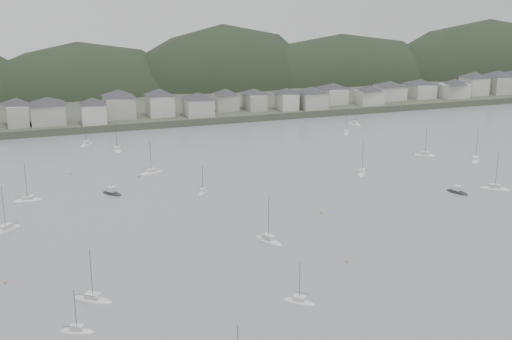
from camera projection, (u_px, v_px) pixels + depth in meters
name	position (u px, v px, depth m)	size (l,w,h in m)	color
ground	(390.00, 301.00, 121.82)	(900.00, 900.00, 0.00)	slate
far_shore_land	(132.00, 85.00, 388.61)	(900.00, 250.00, 3.00)	#383D2D
forested_ridge	(149.00, 112.00, 370.45)	(851.55, 103.94, 102.57)	black
waterfront_town	(279.00, 96.00, 302.06)	(451.48, 28.46, 12.92)	#A4A296
moored_fleet	(239.00, 199.00, 180.41)	(228.86, 177.08, 13.08)	silver
motor_launch_near	(457.00, 192.00, 186.74)	(4.65, 7.38, 3.68)	black
motor_launch_far	(112.00, 193.00, 185.59)	(6.21, 7.25, 3.71)	black
mooring_buoys	(296.00, 207.00, 174.41)	(156.64, 126.32, 0.70)	#C08A40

